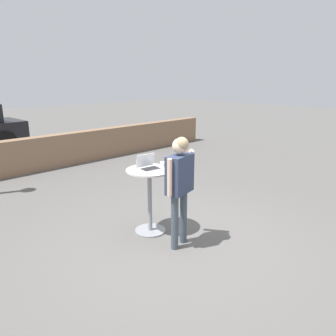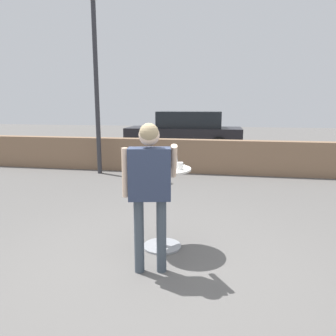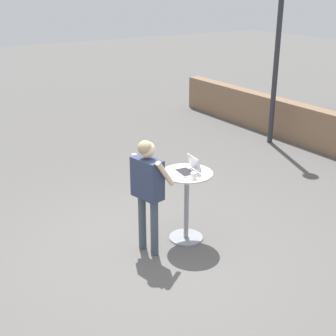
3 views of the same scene
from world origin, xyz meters
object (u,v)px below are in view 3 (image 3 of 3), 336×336
Objects in this scene: street_lamp at (280,11)px; laptop at (189,169)px; coffee_mug at (194,176)px; cafe_table at (187,197)px; standing_person at (147,182)px.

laptop is at bearing -58.51° from street_lamp.
laptop is 5.43m from street_lamp.
laptop is at bearing 160.95° from coffee_mug.
coffee_mug is at bearing -56.81° from street_lamp.
coffee_mug is (0.24, -0.06, 0.43)m from cafe_table.
street_lamp reaches higher than standing_person.
laptop is 0.08× the size of street_lamp.
standing_person is 0.35× the size of street_lamp.
cafe_table is 0.76m from standing_person.
laptop reaches higher than coffee_mug.
standing_person is at bearing -62.15° from street_lamp.
laptop is (0.01, 0.02, 0.43)m from cafe_table.
laptop reaches higher than cafe_table.
street_lamp reaches higher than laptop.
street_lamp is at bearing 121.49° from laptop.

